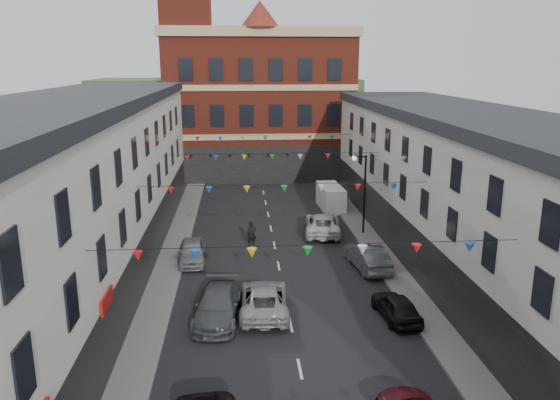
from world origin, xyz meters
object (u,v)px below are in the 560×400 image
object	(u,v)px
street_lamp	(362,184)
car_right_d	(396,307)
car_right_f	(323,224)
car_left_d	(217,305)
moving_car	(264,299)
car_right_e	(368,257)
pedestrian	(252,234)
white_van	(331,197)
car_left_e	(192,251)

from	to	relation	value
street_lamp	car_right_d	xyz separation A→B (m)	(-1.20, -13.75, -3.25)
street_lamp	car_right_f	world-z (taller)	street_lamp
car_left_d	moving_car	size ratio (longest dim) A/B	0.98
car_right_f	moving_car	size ratio (longest dim) A/B	1.05
car_right_d	car_right_e	bearing A→B (deg)	-97.57
car_right_e	car_right_d	bearing A→B (deg)	81.48
car_right_f	pedestrian	world-z (taller)	pedestrian
car_left_d	car_right_e	size ratio (longest dim) A/B	1.11
street_lamp	car_right_e	bearing A→B (deg)	-98.68
street_lamp	car_right_f	size ratio (longest dim) A/B	1.08
car_right_f	pedestrian	bearing A→B (deg)	31.58
car_left_d	car_right_d	world-z (taller)	car_left_d
white_van	car_right_e	bearing A→B (deg)	-93.16
car_right_f	white_van	world-z (taller)	white_van
car_right_f	white_van	xyz separation A→B (m)	(1.81, 7.19, 0.25)
street_lamp	car_right_e	world-z (taller)	street_lamp
car_left_e	car_right_d	distance (m)	14.01
street_lamp	pedestrian	size ratio (longest dim) A/B	3.28
pedestrian	moving_car	bearing A→B (deg)	-99.06
car_right_f	moving_car	xyz separation A→B (m)	(-5.02, -12.87, -0.04)
car_left_e	car_right_f	size ratio (longest dim) A/B	0.76
car_right_e	pedestrian	bearing A→B (deg)	-41.52
car_left_d	pedestrian	world-z (taller)	pedestrian
moving_car	car_left_e	bearing A→B (deg)	-58.30
car_right_e	white_van	xyz separation A→B (m)	(0.10, 14.44, 0.25)
car_left_e	car_right_e	distance (m)	11.18
car_left_e	car_right_e	size ratio (longest dim) A/B	0.91
moving_car	car_left_d	bearing A→B (deg)	16.77
moving_car	pedestrian	bearing A→B (deg)	-85.58
car_right_d	car_right_e	distance (m)	6.87
car_left_e	street_lamp	bearing A→B (deg)	19.16
car_left_d	car_left_e	size ratio (longest dim) A/B	1.23
car_left_d	car_left_e	bearing A→B (deg)	108.18
car_right_e	white_van	world-z (taller)	white_van
car_right_e	moving_car	size ratio (longest dim) A/B	0.88
car_right_f	white_van	bearing A→B (deg)	-96.75
white_van	pedestrian	distance (m)	12.01
car_right_e	white_van	distance (m)	14.44
car_left_e	car_right_d	size ratio (longest dim) A/B	1.10
car_left_e	moving_car	world-z (taller)	moving_car
street_lamp	moving_car	distance (m)	15.06
car_right_e	pedestrian	size ratio (longest dim) A/B	2.55
car_left_d	white_van	distance (m)	22.62
moving_car	pedestrian	xyz separation A→B (m)	(-0.36, 10.45, 0.18)
car_right_d	pedestrian	distance (m)	13.60
street_lamp	car_right_f	distance (m)	4.19
car_left_d	car_right_f	world-z (taller)	car_right_f
car_right_e	pedestrian	distance (m)	8.58
car_left_e	car_right_e	world-z (taller)	car_right_e
moving_car	pedestrian	world-z (taller)	pedestrian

